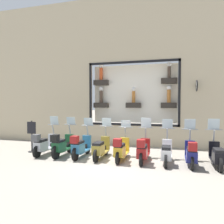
{
  "coord_description": "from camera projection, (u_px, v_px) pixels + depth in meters",
  "views": [
    {
      "loc": [
        -7.94,
        -2.12,
        2.26
      ],
      "look_at": [
        1.81,
        0.66,
        1.85
      ],
      "focal_mm": 35.0,
      "sensor_mm": 36.0,
      "label": 1
    }
  ],
  "objects": [
    {
      "name": "scooter_green_7",
      "position": [
        62.0,
        145.0,
        9.26
      ],
      "size": [
        1.81,
        0.61,
        1.63
      ],
      "color": "black",
      "rests_on": "ground_plane"
    },
    {
      "name": "scooter_teal_6",
      "position": [
        80.0,
        146.0,
        9.02
      ],
      "size": [
        1.8,
        0.6,
        1.61
      ],
      "color": "black",
      "rests_on": "ground_plane"
    },
    {
      "name": "scooter_black_0",
      "position": [
        217.0,
        155.0,
        7.65
      ],
      "size": [
        1.8,
        0.61,
        1.67
      ],
      "color": "black",
      "rests_on": "ground_plane"
    },
    {
      "name": "scooter_navy_1",
      "position": [
        191.0,
        153.0,
        7.82
      ],
      "size": [
        1.79,
        0.61,
        1.64
      ],
      "color": "black",
      "rests_on": "ground_plane"
    },
    {
      "name": "scooter_white_2",
      "position": [
        166.0,
        153.0,
        8.13
      ],
      "size": [
        1.8,
        0.61,
        1.62
      ],
      "color": "black",
      "rests_on": "ground_plane"
    },
    {
      "name": "building_facade",
      "position": [
        133.0,
        70.0,
        11.6
      ],
      "size": [
        1.19,
        36.0,
        7.98
      ],
      "color": "tan",
      "rests_on": "ground_plane"
    },
    {
      "name": "scooter_yellow_4",
      "position": [
        121.0,
        149.0,
        8.53
      ],
      "size": [
        1.79,
        0.61,
        1.53
      ],
      "color": "black",
      "rests_on": "ground_plane"
    },
    {
      "name": "scooter_olive_5",
      "position": [
        101.0,
        148.0,
        8.84
      ],
      "size": [
        1.8,
        0.6,
        1.62
      ],
      "color": "black",
      "rests_on": "ground_plane"
    },
    {
      "name": "scooter_silver_8",
      "position": [
        44.0,
        144.0,
        9.49
      ],
      "size": [
        1.8,
        0.61,
        1.65
      ],
      "color": "black",
      "rests_on": "ground_plane"
    },
    {
      "name": "scooter_red_3",
      "position": [
        143.0,
        150.0,
        8.3
      ],
      "size": [
        1.8,
        0.6,
        1.66
      ],
      "color": "black",
      "rests_on": "ground_plane"
    },
    {
      "name": "shop_sign_post",
      "position": [
        32.0,
        135.0,
        10.11
      ],
      "size": [
        0.36,
        0.45,
        1.45
      ],
      "color": "#232326",
      "rests_on": "ground_plane"
    },
    {
      "name": "ground_plane",
      "position": [
        116.0,
        163.0,
        8.3
      ],
      "size": [
        120.0,
        120.0,
        0.0
      ],
      "primitive_type": "plane",
      "color": "gray"
    }
  ]
}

